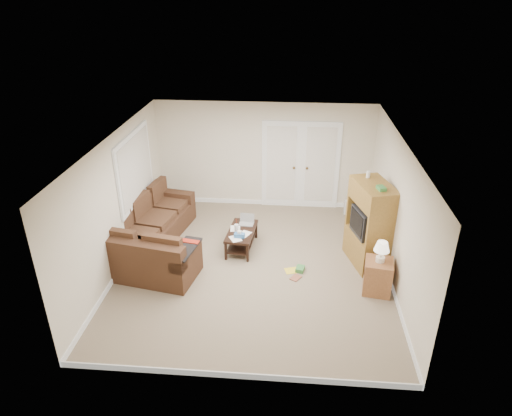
# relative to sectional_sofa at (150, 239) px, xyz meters

# --- Properties ---
(floor) EXTENTS (5.50, 5.50, 0.00)m
(floor) POSITION_rel_sectional_sofa_xyz_m (2.08, -0.30, -0.34)
(floor) COLOR gray
(floor) RESTS_ON ground
(ceiling) EXTENTS (5.00, 5.50, 0.02)m
(ceiling) POSITION_rel_sectional_sofa_xyz_m (2.08, -0.30, 2.16)
(ceiling) COLOR silver
(ceiling) RESTS_ON wall_back
(wall_left) EXTENTS (0.02, 5.50, 2.50)m
(wall_left) POSITION_rel_sectional_sofa_xyz_m (-0.42, -0.30, 0.91)
(wall_left) COLOR silver
(wall_left) RESTS_ON floor
(wall_right) EXTENTS (0.02, 5.50, 2.50)m
(wall_right) POSITION_rel_sectional_sofa_xyz_m (4.58, -0.30, 0.91)
(wall_right) COLOR silver
(wall_right) RESTS_ON floor
(wall_back) EXTENTS (5.00, 0.02, 2.50)m
(wall_back) POSITION_rel_sectional_sofa_xyz_m (2.08, 2.45, 0.91)
(wall_back) COLOR silver
(wall_back) RESTS_ON floor
(wall_front) EXTENTS (5.00, 0.02, 2.50)m
(wall_front) POSITION_rel_sectional_sofa_xyz_m (2.08, -3.05, 0.91)
(wall_front) COLOR silver
(wall_front) RESTS_ON floor
(baseboards) EXTENTS (5.00, 5.50, 0.10)m
(baseboards) POSITION_rel_sectional_sofa_xyz_m (2.08, -0.30, -0.29)
(baseboards) COLOR silver
(baseboards) RESTS_ON floor
(french_doors) EXTENTS (1.80, 0.05, 2.13)m
(french_doors) POSITION_rel_sectional_sofa_xyz_m (2.93, 2.41, 0.69)
(french_doors) COLOR silver
(french_doors) RESTS_ON floor
(window_left) EXTENTS (0.05, 1.92, 1.42)m
(window_left) POSITION_rel_sectional_sofa_xyz_m (-0.38, 0.70, 1.21)
(window_left) COLOR silver
(window_left) RESTS_ON wall_left
(sectional_sofa) EXTENTS (2.01, 3.11, 0.87)m
(sectional_sofa) POSITION_rel_sectional_sofa_xyz_m (0.00, 0.00, 0.00)
(sectional_sofa) COLOR #462B1B
(sectional_sofa) RESTS_ON floor
(coffee_table) EXTENTS (0.60, 1.06, 0.69)m
(coffee_table) POSITION_rel_sectional_sofa_xyz_m (1.78, 0.37, -0.11)
(coffee_table) COLOR black
(coffee_table) RESTS_ON floor
(tv_armoire) EXTENTS (0.82, 1.14, 1.76)m
(tv_armoire) POSITION_rel_sectional_sofa_xyz_m (4.22, 0.05, 0.49)
(tv_armoire) COLOR olive
(tv_armoire) RESTS_ON floor
(side_cabinet) EXTENTS (0.54, 0.54, 0.99)m
(side_cabinet) POSITION_rel_sectional_sofa_xyz_m (4.28, -0.88, 0.02)
(side_cabinet) COLOR #935C36
(side_cabinet) RESTS_ON floor
(space_heater) EXTENTS (0.14, 0.12, 0.34)m
(space_heater) POSITION_rel_sectional_sofa_xyz_m (4.05, 2.08, -0.17)
(space_heater) COLOR silver
(space_heater) RESTS_ON floor
(floor_magazine) EXTENTS (0.31, 0.27, 0.01)m
(floor_magazine) POSITION_rel_sectional_sofa_xyz_m (2.81, -0.38, -0.34)
(floor_magazine) COLOR yellow
(floor_magazine) RESTS_ON floor
(floor_greenbox) EXTENTS (0.19, 0.22, 0.08)m
(floor_greenbox) POSITION_rel_sectional_sofa_xyz_m (2.96, -0.37, -0.30)
(floor_greenbox) COLOR #397E39
(floor_greenbox) RESTS_ON floor
(floor_book) EXTENTS (0.24, 0.26, 0.02)m
(floor_book) POSITION_rel_sectional_sofa_xyz_m (2.81, -0.58, -0.33)
(floor_book) COLOR brown
(floor_book) RESTS_ON floor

